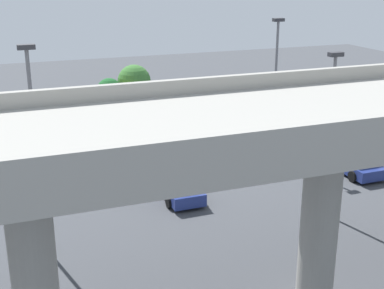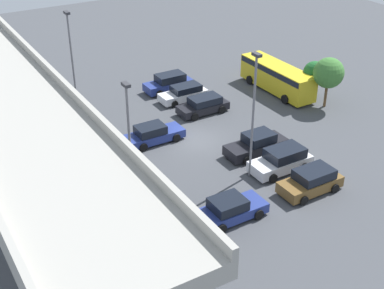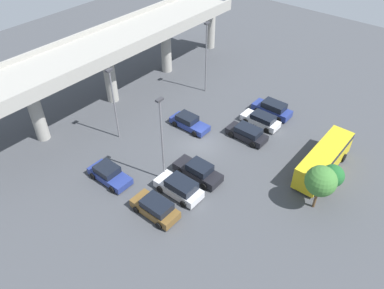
% 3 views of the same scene
% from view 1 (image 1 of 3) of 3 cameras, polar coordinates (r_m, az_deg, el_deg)
% --- Properties ---
extents(ground_plane, '(90.95, 90.95, 0.00)m').
position_cam_1_polar(ground_plane, '(32.76, -0.61, -3.15)').
color(ground_plane, '#424449').
extents(highway_overpass, '(41.33, 6.96, 8.16)m').
position_cam_1_polar(highway_overpass, '(18.89, 14.16, 0.68)').
color(highway_overpass, '#9E9B93').
rests_on(highway_overpass, ground_plane).
extents(parked_car_0, '(2.16, 4.41, 1.62)m').
position_cam_1_polar(parked_car_0, '(39.28, 11.54, 1.35)').
color(parked_car_0, brown).
rests_on(parked_car_0, ground_plane).
extents(parked_car_1, '(2.20, 4.59, 1.69)m').
position_cam_1_polar(parked_car_1, '(37.76, 7.51, 0.94)').
color(parked_car_1, silver).
rests_on(parked_car_1, ground_plane).
extents(parked_car_2, '(2.10, 4.89, 1.66)m').
position_cam_1_polar(parked_car_2, '(36.48, 3.62, 0.35)').
color(parked_car_2, black).
rests_on(parked_car_2, ground_plane).
extents(parked_car_3, '(2.02, 4.67, 1.49)m').
position_cam_1_polar(parked_car_3, '(29.43, -1.64, -4.26)').
color(parked_car_3, navy).
rests_on(parked_car_3, ground_plane).
extents(parked_car_4, '(2.07, 4.51, 1.48)m').
position_cam_1_polar(parked_car_4, '(34.40, -8.96, -1.03)').
color(parked_car_4, black).
rests_on(parked_car_4, ground_plane).
extents(parked_car_5, '(1.99, 4.45, 1.44)m').
position_cam_1_polar(parked_car_5, '(33.83, -14.09, -1.75)').
color(parked_car_5, silver).
rests_on(parked_car_5, ground_plane).
extents(parked_car_6, '(2.05, 4.63, 1.65)m').
position_cam_1_polar(parked_car_6, '(33.55, -18.61, -2.19)').
color(parked_car_6, navy).
rests_on(parked_car_6, ground_plane).
extents(parked_car_7, '(2.17, 4.49, 1.51)m').
position_cam_1_polar(parked_car_7, '(34.22, 16.81, -1.76)').
color(parked_car_7, navy).
rests_on(parked_car_7, ground_plane).
extents(shuttle_bus, '(8.62, 2.55, 2.57)m').
position_cam_1_polar(shuttle_bus, '(42.08, -12.07, 3.53)').
color(shuttle_bus, gold).
rests_on(shuttle_bus, ground_plane).
extents(lamp_post_near_aisle, '(0.70, 0.35, 8.26)m').
position_cam_1_polar(lamp_post_near_aisle, '(26.79, 14.51, 2.22)').
color(lamp_post_near_aisle, slate).
rests_on(lamp_post_near_aisle, ground_plane).
extents(lamp_post_mid_lot, '(0.70, 0.35, 9.12)m').
position_cam_1_polar(lamp_post_mid_lot, '(23.26, -16.42, 0.75)').
color(lamp_post_mid_lot, slate).
rests_on(lamp_post_mid_lot, ground_plane).
extents(lamp_post_by_overpass, '(0.70, 0.35, 9.08)m').
position_cam_1_polar(lamp_post_by_overpass, '(34.36, 8.89, 6.79)').
color(lamp_post_by_overpass, slate).
rests_on(lamp_post_by_overpass, ground_plane).
extents(tree_front_left, '(2.70, 2.70, 4.55)m').
position_cam_1_polar(tree_front_left, '(44.15, -6.18, 6.71)').
color(tree_front_left, brown).
rests_on(tree_front_left, ground_plane).
extents(tree_front_centre, '(2.06, 2.06, 3.53)m').
position_cam_1_polar(tree_front_centre, '(44.14, -8.81, 5.66)').
color(tree_front_centre, brown).
rests_on(tree_front_centre, ground_plane).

